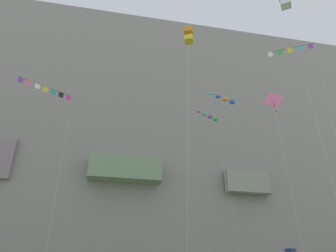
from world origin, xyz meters
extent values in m
cube|color=gray|center=(0.00, 72.47, 37.00)|extent=(180.00, 29.71, 74.01)
cube|color=gray|center=(0.00, 56.22, 26.13)|extent=(15.53, 4.50, 5.19)
cube|color=gray|center=(28.07, 56.13, 25.04)|extent=(10.44, 2.09, 5.10)
ellipsoid|color=blue|center=(16.52, 34.35, 31.98)|extent=(1.36, 1.07, 1.11)
ellipsoid|color=orange|center=(15.22, 34.16, 32.23)|extent=(1.31, 0.90, 0.94)
ellipsoid|color=blue|center=(13.91, 33.98, 32.49)|extent=(1.25, 0.73, 0.78)
ellipsoid|color=#38B2D1|center=(12.60, 33.80, 32.75)|extent=(1.19, 0.56, 0.61)
cylinder|color=silver|center=(17.23, 31.82, 15.97)|extent=(2.22, 4.95, 31.71)
cube|color=pink|center=(11.98, 14.64, 19.43)|extent=(1.52, 1.80, 2.26)
cylinder|color=black|center=(11.98, 14.64, 19.43)|extent=(0.36, 0.47, 1.83)
cube|color=yellow|center=(12.04, 14.64, 18.58)|extent=(0.25, 0.15, 0.14)
cube|color=#CC3399|center=(12.01, 14.64, 18.10)|extent=(0.24, 0.17, 0.14)
cube|color=pink|center=(11.94, 14.64, 17.63)|extent=(0.25, 0.16, 0.14)
cube|color=pink|center=(12.01, 14.64, 17.15)|extent=(0.24, 0.17, 0.14)
cube|color=#38B2D1|center=(12.03, 14.64, 16.67)|extent=(0.26, 0.12, 0.14)
cylinder|color=silver|center=(10.75, 12.54, 9.63)|extent=(2.47, 4.21, 19.03)
cube|color=orange|center=(2.14, 10.13, 22.46)|extent=(0.97, 0.97, 0.51)
cube|color=yellow|center=(2.14, 10.13, 21.52)|extent=(0.97, 0.97, 0.51)
cylinder|color=black|center=(2.46, 10.13, 21.99)|extent=(0.02, 0.02, 1.37)
cylinder|color=black|center=(1.81, 10.13, 21.99)|extent=(0.02, 0.02, 1.37)
cylinder|color=silver|center=(1.17, 7.96, 10.69)|extent=(1.95, 4.35, 21.15)
cylinder|color=black|center=(14.92, 14.34, 26.43)|extent=(4.62, 2.62, 0.03)
cube|color=purple|center=(16.76, 13.30, 26.11)|extent=(0.51, 0.34, 0.59)
cube|color=#38B2D1|center=(15.84, 13.82, 26.11)|extent=(0.50, 0.33, 0.59)
cube|color=yellow|center=(14.92, 14.34, 26.11)|extent=(0.51, 0.34, 0.59)
cube|color=green|center=(14.00, 14.86, 26.11)|extent=(0.48, 0.30, 0.59)
cube|color=white|center=(13.08, 15.38, 26.11)|extent=(0.50, 0.33, 0.59)
cylinder|color=black|center=(-10.60, 18.85, 20.85)|extent=(5.03, 2.77, 0.03)
cube|color=#CC3399|center=(-8.45, 20.03, 20.55)|extent=(0.45, 0.28, 0.54)
cube|color=black|center=(-9.16, 19.63, 20.55)|extent=(0.44, 0.26, 0.54)
cube|color=teal|center=(-9.88, 19.24, 20.55)|extent=(0.46, 0.30, 0.54)
cube|color=yellow|center=(-10.60, 18.85, 20.55)|extent=(0.46, 0.30, 0.54)
cube|color=white|center=(-11.31, 18.46, 20.55)|extent=(0.44, 0.26, 0.54)
cube|color=pink|center=(-12.03, 18.07, 20.55)|extent=(0.45, 0.28, 0.54)
cube|color=purple|center=(-12.75, 17.68, 20.55)|extent=(0.46, 0.29, 0.54)
cylinder|color=silver|center=(-7.88, 18.52, 10.48)|extent=(0.44, 3.41, 20.73)
ellipsoid|color=green|center=(13.53, 35.21, 28.63)|extent=(1.22, 1.05, 0.92)
ellipsoid|color=purple|center=(12.46, 34.89, 28.81)|extent=(1.16, 0.90, 0.78)
ellipsoid|color=green|center=(11.39, 34.57, 29.00)|extent=(1.09, 0.76, 0.64)
ellipsoid|color=#CC3399|center=(10.32, 34.24, 29.19)|extent=(1.03, 0.61, 0.50)
cylinder|color=silver|center=(14.53, 34.42, 14.30)|extent=(2.65, 1.40, 28.37)
cube|color=white|center=(11.70, 9.23, 26.96)|extent=(1.26, 1.26, 0.64)
cylinder|color=black|center=(12.11, 9.23, 27.54)|extent=(0.03, 0.03, 1.72)
cylinder|color=silver|center=(11.35, 8.59, 13.38)|extent=(0.70, 1.29, 26.52)
cube|color=navy|center=(21.56, 32.13, 7.32)|extent=(1.42, 1.42, 0.76)
camera|label=1|loc=(-3.66, -9.81, 2.15)|focal=34.17mm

